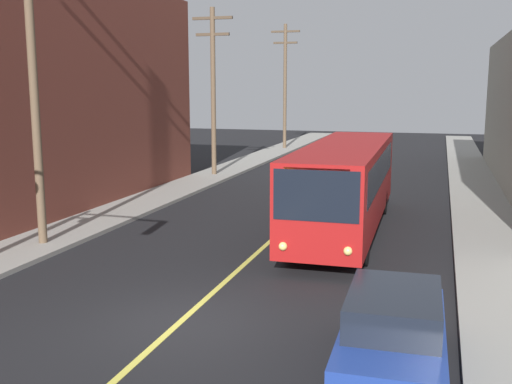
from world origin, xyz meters
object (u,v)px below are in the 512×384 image
object	(u,v)px
utility_pole_near	(31,43)
utility_pole_far	(285,81)
parked_car_blue	(393,333)
utility_pole_mid	(213,84)
city_bus	(345,182)

from	to	relation	value
utility_pole_near	utility_pole_far	xyz separation A→B (m)	(-0.10, 33.01, -0.87)
parked_car_blue	utility_pole_far	xyz separation A→B (m)	(-11.87, 38.99, 4.87)
utility_pole_near	utility_pole_mid	xyz separation A→B (m)	(-0.25, 16.66, -1.19)
city_bus	utility_pole_far	distance (m)	29.67
city_bus	utility_pole_far	size ratio (longest dim) A/B	1.20
utility_pole_mid	utility_pole_far	world-z (taller)	utility_pole_far
utility_pole_mid	utility_pole_far	bearing A→B (deg)	89.47
parked_car_blue	utility_pole_near	bearing A→B (deg)	153.06
city_bus	utility_pole_mid	xyz separation A→B (m)	(-9.46, 11.55, 3.58)
city_bus	parked_car_blue	distance (m)	11.42
utility_pole_mid	parked_car_blue	bearing A→B (deg)	-62.03
utility_pole_near	parked_car_blue	bearing A→B (deg)	-26.94
utility_pole_mid	utility_pole_far	size ratio (longest dim) A/B	0.94
utility_pole_near	utility_pole_mid	size ratio (longest dim) A/B	1.24
city_bus	utility_pole_mid	size ratio (longest dim) A/B	1.28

